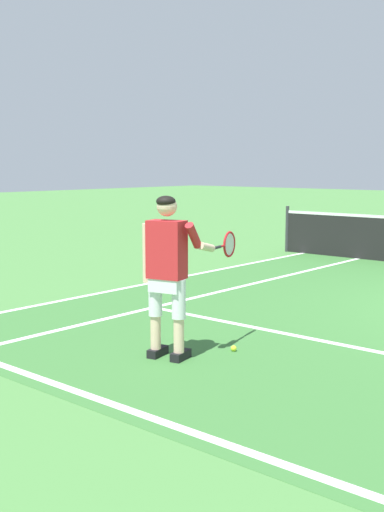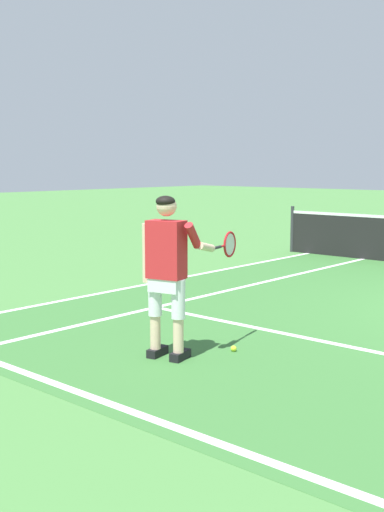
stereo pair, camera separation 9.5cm
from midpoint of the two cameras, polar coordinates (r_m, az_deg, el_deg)
line_baseline at (r=4.62m, az=8.71°, el=-17.94°), size 10.98×0.10×0.01m
line_singles_left at (r=10.54m, az=3.66°, el=-3.00°), size 0.10×9.34×0.01m
line_doubles_left at (r=11.42m, az=-1.80°, el=-2.13°), size 0.10×9.34×0.01m
tennis_player at (r=6.67m, az=-1.69°, el=-0.85°), size 0.59×1.20×1.71m
tennis_ball_near_feet at (r=7.13m, az=4.09°, el=-8.16°), size 0.07×0.07×0.07m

